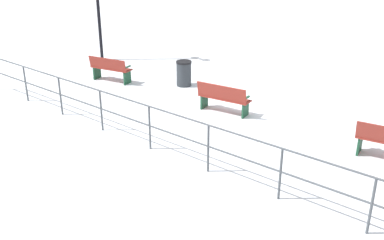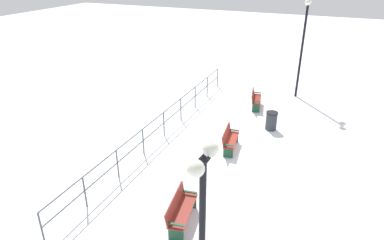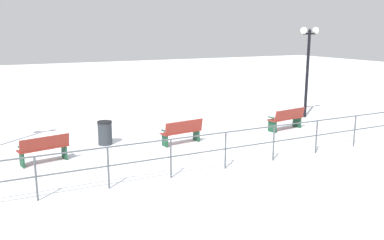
# 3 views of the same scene
# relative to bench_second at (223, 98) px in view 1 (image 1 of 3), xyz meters

# --- Properties ---
(ground_plane) EXTENTS (80.00, 80.00, 0.00)m
(ground_plane) POSITION_rel_bench_second_xyz_m (-0.03, 0.01, -0.47)
(ground_plane) COLOR white
(ground_plane) RESTS_ON ground
(bench_second) EXTENTS (0.68, 1.61, 0.89)m
(bench_second) POSITION_rel_bench_second_xyz_m (0.00, 0.00, 0.00)
(bench_second) COLOR maroon
(bench_second) RESTS_ON ground
(bench_third) EXTENTS (0.77, 1.58, 0.89)m
(bench_third) POSITION_rel_bench_second_xyz_m (-0.10, 4.77, 0.01)
(bench_third) COLOR maroon
(bench_third) RESTS_ON ground
(waterfront_railing) EXTENTS (0.05, 14.21, 1.14)m
(waterfront_railing) POSITION_rel_bench_second_xyz_m (-3.04, 0.01, 0.28)
(waterfront_railing) COLOR #4C5156
(waterfront_railing) RESTS_ON ground
(trash_bin) EXTENTS (0.53, 0.53, 0.86)m
(trash_bin) POSITION_rel_bench_second_xyz_m (1.21, 2.51, -0.04)
(trash_bin) COLOR #2D3338
(trash_bin) RESTS_ON ground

